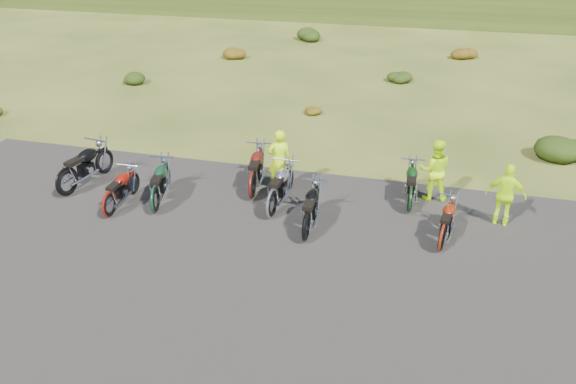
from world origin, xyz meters
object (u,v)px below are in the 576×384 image
(motorcycle_7, at_px, (409,212))
(person_middle, at_px, (279,161))
(motorcycle_0, at_px, (70,196))
(motorcycle_3, at_px, (272,217))

(motorcycle_7, distance_m, person_middle, 3.78)
(motorcycle_0, bearing_deg, person_middle, -62.43)
(person_middle, bearing_deg, motorcycle_0, -2.99)
(motorcycle_7, bearing_deg, person_middle, 81.20)
(motorcycle_3, distance_m, person_middle, 1.84)
(motorcycle_7, xyz_separation_m, person_middle, (-3.65, 0.41, 0.88))
(motorcycle_0, distance_m, motorcycle_7, 9.31)
(motorcycle_3, relative_size, person_middle, 1.23)
(motorcycle_0, xyz_separation_m, motorcycle_7, (9.20, 1.45, 0.00))
(motorcycle_3, height_order, person_middle, person_middle)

